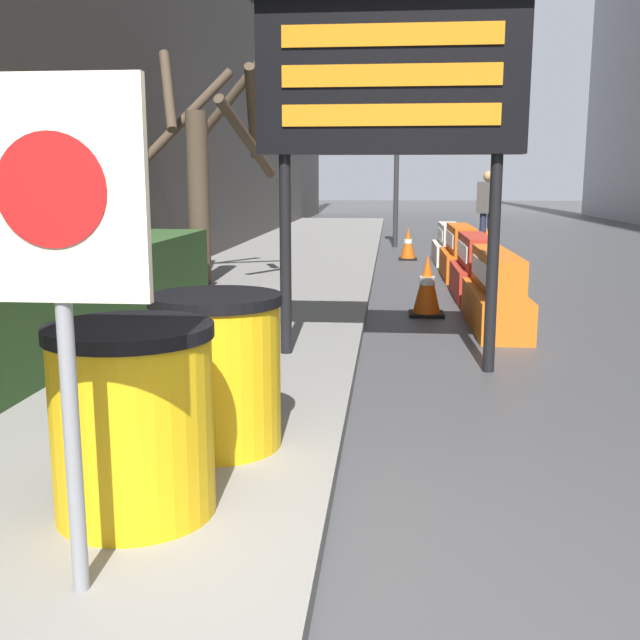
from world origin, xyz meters
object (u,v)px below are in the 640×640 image
object	(u,v)px
traffic_cone_mid	(486,243)
warning_sign	(57,235)
jersey_barrier_red_striped	(474,270)
traffic_cone_near	(408,244)
barrel_drum_middle	(217,370)
barrel_drum_foreground	(133,420)
traffic_cone_far	(427,286)
jersey_barrier_orange_far	(460,255)
jersey_barrier_orange_near	(495,294)
message_board	(391,78)
jersey_barrier_white	(449,246)
pedestrian_worker	(487,204)
traffic_light_near_curb	(397,130)

from	to	relation	value
traffic_cone_mid	warning_sign	bearing A→B (deg)	-103.09
jersey_barrier_red_striped	traffic_cone_near	world-z (taller)	jersey_barrier_red_striped
barrel_drum_middle	traffic_cone_near	xyz separation A→B (m)	(1.34, 11.56, -0.24)
barrel_drum_foreground	warning_sign	xyz separation A→B (m)	(0.01, -0.68, 0.88)
traffic_cone_mid	traffic_cone_far	size ratio (longest dim) A/B	0.89
jersey_barrier_red_striped	traffic_cone_mid	bearing A→B (deg)	81.26
jersey_barrier_red_striped	traffic_cone_mid	size ratio (longest dim) A/B	2.53
warning_sign	jersey_barrier_orange_far	distance (m)	10.66
warning_sign	jersey_barrier_orange_near	world-z (taller)	warning_sign
jersey_barrier_red_striped	traffic_cone_mid	distance (m)	5.38
message_board	jersey_barrier_red_striped	xyz separation A→B (m)	(1.20, 4.20, -2.06)
jersey_barrier_white	traffic_cone_near	bearing A→B (deg)	152.35
message_board	pedestrian_worker	bearing A→B (deg)	78.72
traffic_cone_near	traffic_cone_mid	xyz separation A→B (m)	(1.63, 0.30, 0.00)
traffic_cone_near	traffic_cone_far	xyz separation A→B (m)	(0.09, -6.53, 0.04)
warning_sign	jersey_barrier_white	bearing A→B (deg)	79.71
jersey_barrier_orange_far	traffic_cone_mid	world-z (taller)	jersey_barrier_orange_far
traffic_cone_near	pedestrian_worker	world-z (taller)	pedestrian_worker
barrel_drum_foreground	barrel_drum_middle	size ratio (longest dim) A/B	1.00
jersey_barrier_orange_near	pedestrian_worker	distance (m)	9.06
jersey_barrier_white	pedestrian_worker	xyz separation A→B (m)	(1.00, 2.23, 0.75)
jersey_barrier_orange_far	traffic_cone_near	size ratio (longest dim) A/B	2.75
warning_sign	traffic_cone_far	distance (m)	6.89
jersey_barrier_red_striped	traffic_cone_far	size ratio (longest dim) A/B	2.25
jersey_barrier_orange_near	jersey_barrier_white	distance (m)	6.75
jersey_barrier_orange_near	barrel_drum_middle	bearing A→B (deg)	-116.11
jersey_barrier_orange_near	jersey_barrier_red_striped	xyz separation A→B (m)	(-0.00, 2.15, 0.01)
barrel_drum_foreground	jersey_barrier_orange_near	distance (m)	5.79
message_board	jersey_barrier_red_striped	bearing A→B (deg)	74.04
warning_sign	traffic_light_near_curb	distance (m)	16.18
jersey_barrier_red_striped	jersey_barrier_white	size ratio (longest dim) A/B	0.90
barrel_drum_middle	warning_sign	size ratio (longest dim) A/B	0.48
barrel_drum_foreground	jersey_barrier_orange_far	xyz separation A→B (m)	(2.32, 9.68, -0.18)
jersey_barrier_orange_far	traffic_cone_far	xyz separation A→B (m)	(-0.73, -3.74, -0.02)
jersey_barrier_red_striped	jersey_barrier_orange_far	world-z (taller)	same
jersey_barrier_orange_near	jersey_barrier_orange_far	bearing A→B (deg)	90.00
message_board	jersey_barrier_orange_near	world-z (taller)	message_board
jersey_barrier_orange_far	traffic_cone_near	bearing A→B (deg)	106.24
warning_sign	jersey_barrier_orange_far	xyz separation A→B (m)	(2.31, 10.36, -1.06)
message_board	traffic_light_near_curb	size ratio (longest dim) A/B	0.82
barrel_drum_foreground	message_board	world-z (taller)	message_board
warning_sign	jersey_barrier_red_striped	xyz separation A→B (m)	(2.31, 8.13, -1.06)
message_board	traffic_cone_near	bearing A→B (deg)	87.60
jersey_barrier_orange_near	traffic_cone_mid	bearing A→B (deg)	83.75
warning_sign	traffic_cone_near	xyz separation A→B (m)	(1.50, 13.15, -1.12)
traffic_cone_mid	jersey_barrier_orange_far	bearing A→B (deg)	-104.81
barrel_drum_middle	pedestrian_worker	world-z (taller)	pedestrian_worker
traffic_cone_far	traffic_light_near_curb	distance (m)	9.77
warning_sign	traffic_light_near_curb	bearing A→B (deg)	85.56
jersey_barrier_white	traffic_light_near_curb	xyz separation A→B (m)	(-1.06, 3.35, 2.47)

